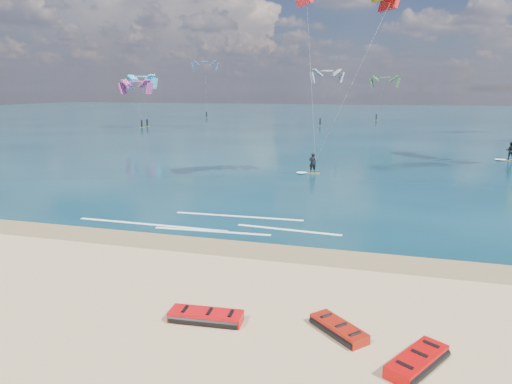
% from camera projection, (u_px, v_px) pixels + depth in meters
% --- Properties ---
extents(ground, '(320.00, 320.00, 0.00)m').
position_uv_depth(ground, '(319.00, 149.00, 56.55)').
color(ground, tan).
rests_on(ground, ground).
extents(wet_sand_strip, '(320.00, 2.40, 0.01)m').
position_uv_depth(wet_sand_strip, '(215.00, 246.00, 21.75)').
color(wet_sand_strip, olive).
rests_on(wet_sand_strip, ground).
extents(sea, '(320.00, 200.00, 0.04)m').
position_uv_depth(sea, '(353.00, 118.00, 116.73)').
color(sea, '#092831').
rests_on(sea, ground).
extents(packed_kite_left, '(2.64, 1.26, 0.39)m').
position_uv_depth(packed_kite_left, '(206.00, 321.00, 14.73)').
color(packed_kite_left, red).
rests_on(packed_kite_left, ground).
extents(packed_kite_mid, '(2.27, 2.20, 0.37)m').
position_uv_depth(packed_kite_mid, '(338.00, 333.00, 13.99)').
color(packed_kite_mid, '#9D170A').
rests_on(packed_kite_mid, ground).
extents(packed_kite_right, '(2.20, 2.63, 0.40)m').
position_uv_depth(packed_kite_right, '(417.00, 367.00, 12.31)').
color(packed_kite_right, '#C10908').
rests_on(packed_kite_right, ground).
extents(kitesurfer_main, '(9.30, 7.80, 16.60)m').
position_uv_depth(kitesurfer_main, '(330.00, 71.00, 35.61)').
color(kitesurfer_main, yellow).
rests_on(kitesurfer_main, sea).
extents(shoreline_foam, '(14.77, 3.65, 0.01)m').
position_uv_depth(shoreline_foam, '(215.00, 225.00, 25.03)').
color(shoreline_foam, white).
rests_on(shoreline_foam, ground).
extents(distant_kites, '(78.98, 42.72, 13.73)m').
position_uv_depth(distant_kites, '(326.00, 98.00, 85.64)').
color(distant_kites, gold).
rests_on(distant_kites, ground).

